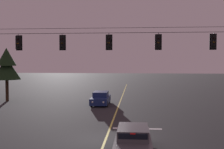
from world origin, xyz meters
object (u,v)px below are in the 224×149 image
at_px(traffic_light_left_inner, 62,42).
at_px(traffic_light_rightmost, 214,41).
at_px(traffic_light_centre, 109,42).
at_px(car_waiting_near_lane, 133,141).
at_px(traffic_light_right_inner, 159,42).
at_px(tree_verge_near, 7,65).
at_px(traffic_light_leftmost, 18,43).
at_px(car_oncoming_lead, 101,98).

distance_m(traffic_light_left_inner, traffic_light_rightmost, 10.67).
distance_m(traffic_light_centre, car_waiting_near_lane, 8.08).
distance_m(traffic_light_right_inner, traffic_light_rightmost, 3.77).
bearing_deg(traffic_light_right_inner, traffic_light_left_inner, 180.00).
xyz_separation_m(traffic_light_left_inner, car_waiting_near_lane, (5.20, -5.75, -5.40)).
height_order(traffic_light_right_inner, car_waiting_near_lane, traffic_light_right_inner).
bearing_deg(traffic_light_centre, traffic_light_left_inner, 180.00).
bearing_deg(tree_verge_near, traffic_light_centre, -40.75).
bearing_deg(tree_verge_near, traffic_light_leftmost, -60.41).
relative_size(car_oncoming_lead, tree_verge_near, 0.71).
bearing_deg(car_waiting_near_lane, traffic_light_left_inner, 132.12).
bearing_deg(traffic_light_rightmost, car_oncoming_lead, 132.91).
relative_size(traffic_light_left_inner, tree_verge_near, 0.20).
relative_size(traffic_light_left_inner, traffic_light_right_inner, 1.00).
bearing_deg(traffic_light_rightmost, tree_verge_near, 151.02).
xyz_separation_m(traffic_light_leftmost, traffic_light_right_inner, (10.19, 0.00, 0.00)).
distance_m(traffic_light_right_inner, tree_verge_near, 20.14).
relative_size(traffic_light_centre, car_waiting_near_lane, 0.28).
bearing_deg(tree_verge_near, car_oncoming_lead, -7.39).
bearing_deg(car_oncoming_lead, traffic_light_right_inner, -61.37).
distance_m(traffic_light_left_inner, car_oncoming_lead, 11.31).
xyz_separation_m(traffic_light_left_inner, traffic_light_rightmost, (10.67, 0.00, 0.00)).
relative_size(traffic_light_leftmost, car_waiting_near_lane, 0.28).
height_order(traffic_light_left_inner, tree_verge_near, traffic_light_left_inner).
bearing_deg(tree_verge_near, traffic_light_right_inner, -34.20).
distance_m(traffic_light_right_inner, car_oncoming_lead, 12.42).
bearing_deg(traffic_light_leftmost, traffic_light_rightmost, 0.00).
xyz_separation_m(traffic_light_leftmost, traffic_light_centre, (6.68, 0.00, 0.00)).
relative_size(traffic_light_rightmost, tree_verge_near, 0.20).
relative_size(traffic_light_leftmost, tree_verge_near, 0.20).
bearing_deg(car_waiting_near_lane, traffic_light_centre, 107.33).
bearing_deg(tree_verge_near, car_waiting_near_lane, -48.84).
height_order(traffic_light_right_inner, traffic_light_rightmost, same).
xyz_separation_m(traffic_light_leftmost, car_waiting_near_lane, (8.48, -5.75, -5.40)).
xyz_separation_m(traffic_light_left_inner, traffic_light_right_inner, (6.91, 0.00, 0.00)).
bearing_deg(traffic_light_right_inner, car_oncoming_lead, 118.63).
relative_size(traffic_light_leftmost, traffic_light_centre, 1.00).
bearing_deg(traffic_light_centre, traffic_light_rightmost, 0.00).
xyz_separation_m(traffic_light_left_inner, traffic_light_centre, (3.40, 0.00, 0.00)).
height_order(traffic_light_left_inner, traffic_light_centre, same).
bearing_deg(traffic_light_left_inner, traffic_light_leftmost, 180.00).
distance_m(traffic_light_left_inner, traffic_light_centre, 3.40).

